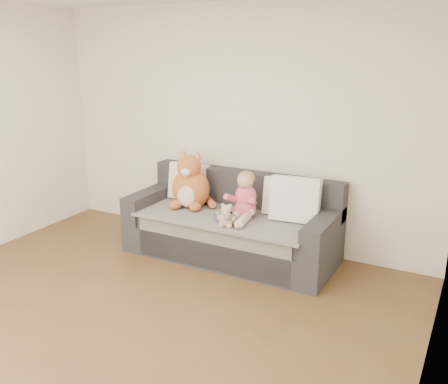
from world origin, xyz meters
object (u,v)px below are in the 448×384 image
Objects in this scene: plush_cat at (190,185)px; toddler at (244,199)px; sofa at (232,227)px; teddy_bear at (226,217)px; sippy_cup at (217,216)px.

toddler is at bearing -16.69° from plush_cat.
sofa is 0.49m from teddy_bear.
sippy_cup is at bearing 137.80° from teddy_bear.
sofa is 0.38m from sippy_cup.
plush_cat is 0.75m from teddy_bear.
teddy_bear is 0.17m from sippy_cup.
sofa reaches higher than sippy_cup.
teddy_bear is at bearing -71.13° from sofa.
sofa reaches higher than teddy_bear.
teddy_bear is (0.64, -0.37, -0.14)m from plush_cat.
sofa is 20.38× the size of sippy_cup.
toddler is 0.76× the size of plush_cat.
teddy_bear is (0.13, -0.39, 0.26)m from sofa.
plush_cat is 0.60m from sippy_cup.
plush_cat is 2.75× the size of teddy_bear.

